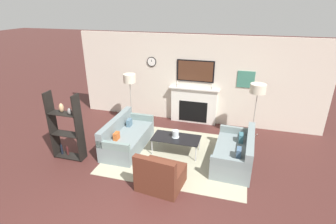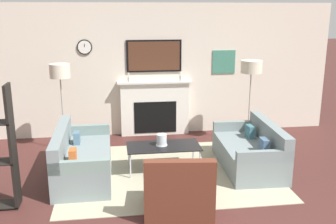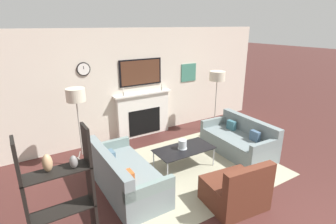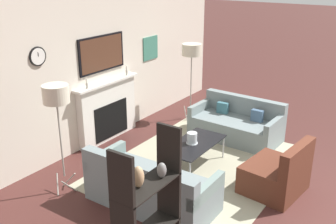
{
  "view_description": "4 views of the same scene",
  "coord_description": "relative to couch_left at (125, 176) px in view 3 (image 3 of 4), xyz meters",
  "views": [
    {
      "loc": [
        1.32,
        -2.68,
        3.57
      ],
      "look_at": [
        -0.33,
        3.08,
        1.03
      ],
      "focal_mm": 28.0,
      "sensor_mm": 36.0,
      "label": 1
    },
    {
      "loc": [
        -0.83,
        -3.06,
        2.58
      ],
      "look_at": [
        0.06,
        3.31,
        0.88
      ],
      "focal_mm": 42.0,
      "sensor_mm": 36.0,
      "label": 2
    },
    {
      "loc": [
        -2.83,
        -0.9,
        2.79
      ],
      "look_at": [
        -0.1,
        3.49,
        1.04
      ],
      "focal_mm": 28.0,
      "sensor_mm": 36.0,
      "label": 3
    },
    {
      "loc": [
        -5.1,
        0.02,
        3.14
      ],
      "look_at": [
        0.07,
        3.53,
        0.79
      ],
      "focal_mm": 42.0,
      "sensor_mm": 36.0,
      "label": 4
    }
  ],
  "objects": [
    {
      "name": "couch_right",
      "position": [
        2.78,
        -0.0,
        -0.01
      ],
      "size": [
        0.92,
        1.69,
        0.76
      ],
      "color": "gray",
      "rests_on": "ground_plane"
    },
    {
      "name": "shelf_unit",
      "position": [
        -1.15,
        -0.83,
        0.53
      ],
      "size": [
        0.77,
        0.28,
        1.67
      ],
      "color": "black",
      "rests_on": "ground_plane"
    },
    {
      "name": "coffee_table",
      "position": [
        1.32,
        0.09,
        0.12
      ],
      "size": [
        1.19,
        0.61,
        0.42
      ],
      "color": "black",
      "rests_on": "ground_plane"
    },
    {
      "name": "armchair",
      "position": [
        1.34,
        -1.31,
        -0.01
      ],
      "size": [
        0.96,
        0.86,
        0.82
      ],
      "color": "#562A1C",
      "rests_on": "ground_plane"
    },
    {
      "name": "couch_left",
      "position": [
        0.0,
        0.0,
        0.0
      ],
      "size": [
        0.83,
        1.79,
        0.78
      ],
      "color": "gray",
      "rests_on": "ground_plane"
    },
    {
      "name": "area_rug",
      "position": [
        1.39,
        0.0,
        -0.27
      ],
      "size": [
        3.38,
        2.67,
        0.01
      ],
      "color": "#A09C82",
      "rests_on": "ground_plane"
    },
    {
      "name": "floor_lamp_right",
      "position": [
        3.17,
        1.27,
        1.21
      ],
      "size": [
        0.41,
        0.41,
        1.64
      ],
      "color": "#9E998E",
      "rests_on": "ground_plane"
    },
    {
      "name": "fireplace_wall",
      "position": [
        1.39,
        2.12,
        0.96
      ],
      "size": [
        7.52,
        0.28,
        2.7
      ],
      "color": "beige",
      "rests_on": "ground_plane"
    },
    {
      "name": "hurricane_candle",
      "position": [
        1.29,
        0.11,
        0.23
      ],
      "size": [
        0.19,
        0.19,
        0.19
      ],
      "color": "silver",
      "rests_on": "coffee_table"
    },
    {
      "name": "floor_lamp_left",
      "position": [
        -0.39,
        1.27,
        1.2
      ],
      "size": [
        0.36,
        0.36,
        1.64
      ],
      "color": "#9E998E",
      "rests_on": "ground_plane"
    }
  ]
}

